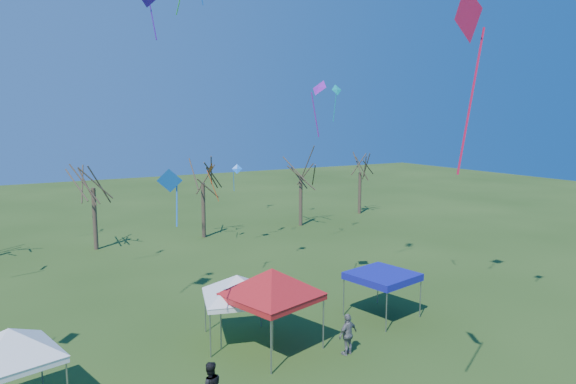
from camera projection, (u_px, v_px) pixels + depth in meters
name	position (u px, v px, depth m)	size (l,w,h in m)	color
tree_2	(92.00, 166.00, 37.48)	(3.71, 3.71, 8.18)	#3D2D21
tree_3	(202.00, 164.00, 41.40)	(3.59, 3.59, 7.91)	#3D2D21
tree_4	(301.00, 159.00, 46.00)	(3.58, 3.58, 7.89)	#3D2D21
tree_5	(360.00, 158.00, 51.98)	(3.39, 3.39, 7.46)	#3D2D21
tent_white_west	(9.00, 334.00, 16.63)	(3.81, 3.81, 3.45)	gray
tent_white_mid	(237.00, 280.00, 22.20)	(3.77, 3.77, 3.47)	gray
tent_red	(272.00, 274.00, 21.33)	(4.47, 4.47, 4.09)	gray
tent_blue	(382.00, 277.00, 25.08)	(3.31, 3.31, 2.23)	gray
person_grey	(348.00, 334.00, 21.19)	(1.03, 0.43, 1.75)	slate
kite_22	(210.00, 169.00, 38.57)	(1.06, 1.07, 3.02)	#C53C12
kite_12	(337.00, 90.00, 45.16)	(1.08, 0.52, 3.33)	#0BA5A8
kite_17	(319.00, 89.00, 25.36)	(0.80, 1.05, 2.86)	purple
kite_1	(170.00, 181.00, 17.30)	(0.92, 0.63, 1.99)	blue
kite_5	(470.00, 16.00, 12.57)	(0.81, 1.43, 4.64)	red
kite_19	(237.00, 170.00, 38.06)	(0.86, 0.71, 2.09)	blue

